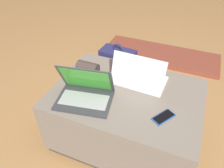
# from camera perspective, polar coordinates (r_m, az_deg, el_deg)

# --- Properties ---
(ground_plane) EXTENTS (14.00, 14.00, 0.00)m
(ground_plane) POSITION_cam_1_polar(r_m,az_deg,el_deg) (1.84, 3.23, -13.33)
(ground_plane) COLOR #9E7042
(ottoman) EXTENTS (1.02, 0.73, 0.47)m
(ottoman) POSITION_cam_1_polar(r_m,az_deg,el_deg) (1.66, 3.52, -8.33)
(ottoman) COLOR #3D3832
(ottoman) RESTS_ON ground_plane
(laptop_near) EXTENTS (0.39, 0.31, 0.25)m
(laptop_near) POSITION_cam_1_polar(r_m,az_deg,el_deg) (1.43, -7.05, -2.28)
(laptop_near) COLOR #333338
(laptop_near) RESTS_ON ottoman
(laptop_far) EXTENTS (0.38, 0.25, 0.24)m
(laptop_far) POSITION_cam_1_polar(r_m,az_deg,el_deg) (1.56, 7.07, 1.66)
(laptop_far) COLOR silver
(laptop_far) RESTS_ON ottoman
(cell_phone) EXTENTS (0.13, 0.16, 0.01)m
(cell_phone) POSITION_cam_1_polar(r_m,az_deg,el_deg) (1.37, 13.34, -8.39)
(cell_phone) COLOR #1E4C9E
(cell_phone) RESTS_ON ottoman
(backpack) EXTENTS (0.31, 0.23, 0.56)m
(backpack) POSITION_cam_1_polar(r_m,az_deg,el_deg) (2.06, 1.54, 2.64)
(backpack) COLOR #23234C
(backpack) RESTS_ON ground_plane
(wrist_brace) EXTENTS (0.16, 0.12, 0.09)m
(wrist_brace) POSITION_cam_1_polar(r_m,az_deg,el_deg) (1.66, -6.37, 4.17)
(wrist_brace) COLOR #3D332D
(wrist_brace) RESTS_ON ottoman
(fireplace_hearth) EXTENTS (1.40, 0.50, 0.04)m
(fireplace_hearth) POSITION_cam_1_polar(r_m,az_deg,el_deg) (2.83, 12.55, 7.49)
(fireplace_hearth) COLOR brown
(fireplace_hearth) RESTS_ON ground_plane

